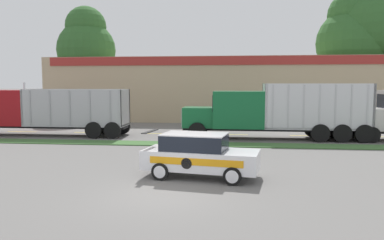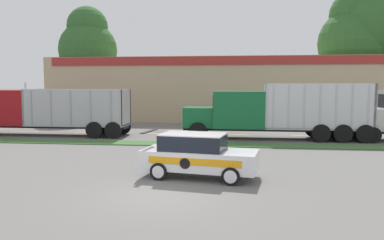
% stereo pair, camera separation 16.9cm
% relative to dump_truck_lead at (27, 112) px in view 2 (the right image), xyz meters
% --- Properties ---
extents(ground_plane, '(600.00, 600.00, 0.00)m').
position_rel_dump_truck_lead_xyz_m(ground_plane, '(12.56, -13.45, -1.69)').
color(ground_plane, slate).
extents(grass_verge, '(120.00, 1.64, 0.06)m').
position_rel_dump_truck_lead_xyz_m(grass_verge, '(12.56, -3.01, -1.66)').
color(grass_verge, '#3D6633').
rests_on(grass_verge, ground_plane).
extents(centre_line_2, '(2.40, 0.14, 0.01)m').
position_rel_dump_truck_lead_xyz_m(centre_line_2, '(-1.39, 1.81, -1.68)').
color(centre_line_2, yellow).
rests_on(centre_line_2, ground_plane).
extents(centre_line_3, '(2.40, 0.14, 0.01)m').
position_rel_dump_truck_lead_xyz_m(centre_line_3, '(4.01, 1.81, -1.68)').
color(centre_line_3, yellow).
rests_on(centre_line_3, ground_plane).
extents(centre_line_4, '(2.40, 0.14, 0.01)m').
position_rel_dump_truck_lead_xyz_m(centre_line_4, '(9.41, 1.81, -1.68)').
color(centre_line_4, yellow).
rests_on(centre_line_4, ground_plane).
extents(centre_line_5, '(2.40, 0.14, 0.01)m').
position_rel_dump_truck_lead_xyz_m(centre_line_5, '(14.81, 1.81, -1.68)').
color(centre_line_5, yellow).
rests_on(centre_line_5, ground_plane).
extents(centre_line_6, '(2.40, 0.14, 0.01)m').
position_rel_dump_truck_lead_xyz_m(centre_line_6, '(20.21, 1.81, -1.68)').
color(centre_line_6, yellow).
rests_on(centre_line_6, ground_plane).
extents(dump_truck_lead, '(12.54, 2.57, 3.78)m').
position_rel_dump_truck_lead_xyz_m(dump_truck_lead, '(0.00, 0.00, 0.00)').
color(dump_truck_lead, black).
rests_on(dump_truck_lead, ground_plane).
extents(dump_truck_trail, '(12.21, 2.64, 3.72)m').
position_rel_dump_truck_lead_xyz_m(dump_truck_trail, '(16.65, -0.05, 0.03)').
color(dump_truck_trail, black).
rests_on(dump_truck_trail, ground_plane).
extents(rally_car, '(4.72, 2.49, 1.77)m').
position_rel_dump_truck_lead_xyz_m(rally_car, '(13.56, -10.96, -0.79)').
color(rally_car, white).
rests_on(rally_car, ground_plane).
extents(store_building_backdrop, '(35.89, 12.10, 6.30)m').
position_rel_dump_truck_lead_xyz_m(store_building_backdrop, '(14.26, 15.55, 1.46)').
color(store_building_backdrop, tan).
rests_on(store_building_backdrop, ground_plane).
extents(tree_behind_left, '(6.91, 6.91, 13.02)m').
position_rel_dump_truck_lead_xyz_m(tree_behind_left, '(26.73, 14.35, 6.84)').
color(tree_behind_left, '#473828').
rests_on(tree_behind_left, ground_plane).
extents(tree_behind_centre, '(5.97, 5.97, 11.69)m').
position_rel_dump_truck_lead_xyz_m(tree_behind_centre, '(-0.30, 12.54, 6.11)').
color(tree_behind_centre, '#473828').
rests_on(tree_behind_centre, ground_plane).
extents(tree_behind_right, '(6.88, 6.88, 14.48)m').
position_rel_dump_truck_lead_xyz_m(tree_behind_right, '(28.35, 14.08, 8.32)').
color(tree_behind_right, '#473828').
rests_on(tree_behind_right, ground_plane).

